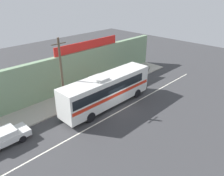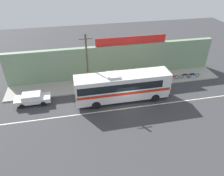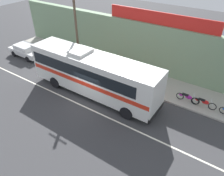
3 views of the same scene
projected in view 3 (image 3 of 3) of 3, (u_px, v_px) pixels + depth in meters
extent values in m
plane|color=#3A3A3D|center=(89.00, 101.00, 17.59)|extent=(70.00, 70.00, 0.00)
cube|color=#A8A399|center=(122.00, 73.00, 21.11)|extent=(30.00, 3.60, 0.14)
cube|color=gray|center=(134.00, 44.00, 21.26)|extent=(30.00, 0.70, 4.80)
cube|color=red|center=(161.00, 19.00, 18.47)|extent=(10.15, 0.12, 1.10)
cube|color=silver|center=(83.00, 106.00, 17.04)|extent=(30.00, 0.14, 0.01)
cube|color=silver|center=(93.00, 74.00, 17.34)|extent=(11.53, 2.47, 3.10)
cube|color=black|center=(88.00, 66.00, 17.23)|extent=(10.15, 2.49, 0.96)
cube|color=red|center=(93.00, 77.00, 17.51)|extent=(11.30, 2.49, 0.36)
cube|color=black|center=(159.00, 92.00, 14.45)|extent=(0.04, 2.23, 1.40)
cube|color=black|center=(156.00, 112.00, 15.49)|extent=(0.12, 2.47, 0.36)
cube|color=silver|center=(81.00, 51.00, 16.92)|extent=(1.40, 1.73, 0.24)
cylinder|color=black|center=(141.00, 97.00, 17.16)|extent=(1.04, 0.32, 1.04)
cylinder|color=black|center=(127.00, 113.00, 15.59)|extent=(1.04, 0.32, 1.04)
cylinder|color=black|center=(73.00, 71.00, 20.54)|extent=(1.04, 0.32, 1.04)
cylinder|color=black|center=(55.00, 82.00, 18.97)|extent=(1.04, 0.32, 1.04)
cube|color=silver|center=(26.00, 51.00, 24.11)|extent=(4.21, 1.72, 0.56)
cube|color=silver|center=(25.00, 47.00, 23.86)|extent=(2.19, 1.55, 0.48)
cube|color=black|center=(29.00, 49.00, 23.51)|extent=(0.21, 1.45, 0.34)
cylinder|color=black|center=(40.00, 54.00, 24.28)|extent=(0.62, 0.20, 0.62)
cylinder|color=black|center=(28.00, 59.00, 23.17)|extent=(0.62, 0.20, 0.62)
cylinder|color=black|center=(26.00, 49.00, 25.40)|extent=(0.62, 0.20, 0.62)
cylinder|color=black|center=(14.00, 54.00, 24.29)|extent=(0.62, 0.20, 0.62)
cylinder|color=brown|center=(77.00, 31.00, 19.76)|extent=(0.22, 0.22, 7.75)
torus|color=black|center=(224.00, 110.00, 15.92)|extent=(0.62, 0.06, 0.62)
torus|color=black|center=(195.00, 101.00, 16.84)|extent=(0.62, 0.06, 0.62)
torus|color=black|center=(180.00, 96.00, 17.39)|extent=(0.62, 0.06, 0.62)
cylinder|color=silver|center=(195.00, 98.00, 16.70)|extent=(0.34, 0.04, 0.65)
cylinder|color=silver|center=(194.00, 94.00, 16.57)|extent=(0.03, 0.56, 0.03)
ellipsoid|color=#991E8C|center=(189.00, 97.00, 16.98)|extent=(0.56, 0.22, 0.34)
cube|color=black|center=(185.00, 95.00, 17.04)|extent=(0.52, 0.20, 0.10)
ellipsoid|color=#991E8C|center=(181.00, 95.00, 17.28)|extent=(0.36, 0.14, 0.16)
torus|color=black|center=(212.00, 107.00, 16.28)|extent=(0.62, 0.06, 0.62)
torus|color=black|center=(196.00, 101.00, 16.86)|extent=(0.62, 0.06, 0.62)
cylinder|color=silver|center=(212.00, 103.00, 16.15)|extent=(0.34, 0.04, 0.65)
cylinder|color=silver|center=(212.00, 99.00, 16.01)|extent=(0.03, 0.56, 0.03)
ellipsoid|color=red|center=(205.00, 102.00, 16.44)|extent=(0.56, 0.22, 0.34)
cube|color=black|center=(202.00, 100.00, 16.50)|extent=(0.52, 0.20, 0.10)
ellipsoid|color=red|center=(197.00, 100.00, 16.75)|extent=(0.36, 0.14, 0.16)
cylinder|color=black|center=(114.00, 70.00, 20.77)|extent=(0.13, 0.13, 0.79)
cylinder|color=black|center=(113.00, 71.00, 20.65)|extent=(0.13, 0.13, 0.79)
cylinder|color=white|center=(114.00, 64.00, 20.32)|extent=(0.30, 0.30, 0.59)
sphere|color=#A37556|center=(114.00, 60.00, 20.07)|extent=(0.21, 0.21, 0.21)
cylinder|color=white|center=(115.00, 63.00, 20.44)|extent=(0.08, 0.08, 0.54)
cylinder|color=white|center=(113.00, 65.00, 20.16)|extent=(0.08, 0.08, 0.54)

